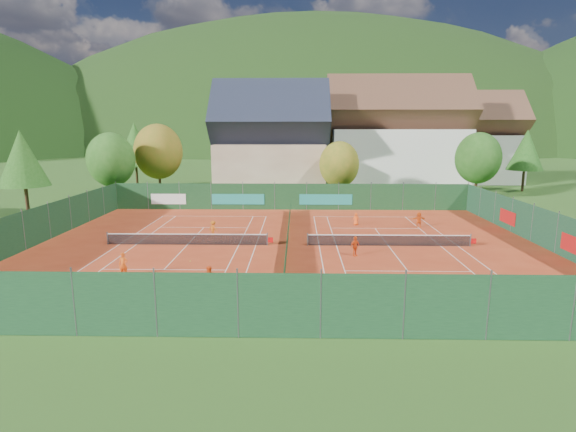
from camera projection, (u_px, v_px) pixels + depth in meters
The scene contains 33 objects.
ground at pixel (287, 246), 35.65m from camera, with size 600.00×600.00×0.00m, color #275019.
clay_pad at pixel (287, 245), 35.64m from camera, with size 40.00×32.00×0.01m, color #AD3619.
court_markings_left at pixel (187, 245), 35.81m from camera, with size 11.03×23.83×0.00m.
court_markings_right at pixel (388, 246), 35.47m from camera, with size 11.03×23.83×0.00m.
tennis_net_left at pixel (189, 239), 35.71m from camera, with size 13.30×0.10×1.02m.
tennis_net_right at pixel (391, 240), 35.37m from camera, with size 13.30×0.10×1.02m.
court_divider at pixel (287, 239), 35.55m from camera, with size 0.03×28.80×1.00m.
fence_north at pixel (287, 197), 51.06m from camera, with size 40.00×0.10×3.00m.
fence_south at pixel (279, 306), 19.65m from camera, with size 40.00×0.04×3.00m.
fence_west at pixel (37, 226), 35.77m from camera, with size 0.04×32.00×3.00m.
fence_east at pixel (543, 228), 34.99m from camera, with size 0.09×32.00×3.00m.
chalet at pixel (271, 146), 63.87m from camera, with size 16.20×12.00×16.00m.
hotel_block_a at pixel (396, 140), 69.21m from camera, with size 21.60×11.00×17.25m.
hotel_block_b at pixel (468, 143), 76.91m from camera, with size 17.28×10.00×15.50m.
tree_west_front at pixel (111, 160), 54.69m from camera, with size 5.72×5.72×8.69m.
tree_west_mid at pixel (158, 152), 60.36m from camera, with size 6.44×6.44×9.78m.
tree_west_back at pixel (135, 144), 68.21m from camera, with size 5.60×5.60×10.00m.
tree_center at pixel (339, 164), 56.20m from camera, with size 5.01×5.01×7.60m.
tree_east_front at pixel (478, 158), 57.65m from camera, with size 5.72×5.72×8.69m.
tree_east_mid at pixel (526, 150), 65.16m from camera, with size 5.04×5.04×9.00m.
tree_west_side at pixel (22, 158), 46.84m from camera, with size 5.04×5.04×9.00m.
tree_east_back at pixel (452, 143), 73.05m from camera, with size 7.15×7.15×10.86m.
mountain_backdrop at pixel (343, 210), 271.74m from camera, with size 820.00×530.00×242.00m.
ball_hopper at pixel (522, 295), 23.46m from camera, with size 0.34×0.34×0.80m.
loose_ball_0 at pixel (190, 261), 31.33m from camera, with size 0.07×0.07×0.07m, color #CCD833.
loose_ball_1 at pixel (386, 302), 24.01m from camera, with size 0.07×0.07×0.07m, color #CCD833.
loose_ball_2 at pixel (319, 237), 38.33m from camera, with size 0.07×0.07×0.07m, color #CCD833.
player_left_near at pixel (123, 265), 28.01m from camera, with size 0.57×0.37×1.56m, color #DF5613.
player_left_mid at pixel (210, 279), 25.47m from camera, with size 0.73×0.57×1.49m, color #E14B14.
player_left_far at pixel (213, 228), 38.60m from camera, with size 0.88×0.50×1.36m, color #D16112.
player_right_near at pixel (355, 246), 32.56m from camera, with size 0.87×0.36×1.48m, color #EB4F14.
player_right_far_a at pixel (356, 219), 42.97m from camera, with size 0.61×0.39×1.24m, color #FB5516.
player_right_far_b at pixel (419, 220), 42.13m from camera, with size 1.35×0.43×1.46m, color #E45414.
Camera 1 is at (0.78, -34.52, 9.14)m, focal length 28.00 mm.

